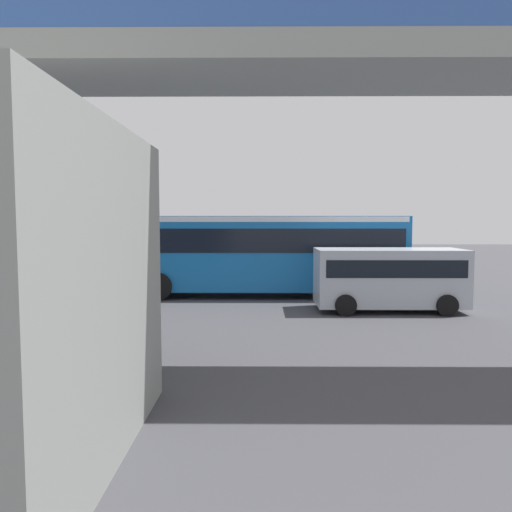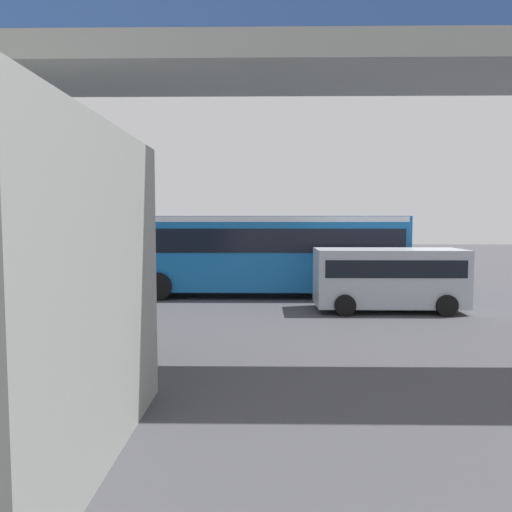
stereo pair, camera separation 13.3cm
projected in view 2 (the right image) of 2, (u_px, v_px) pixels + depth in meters
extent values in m
plane|color=#424247|center=(258.00, 293.00, 20.37)|extent=(80.00, 80.00, 0.00)
cube|color=#196BB7|center=(257.00, 252.00, 19.63)|extent=(11.50, 2.55, 2.86)
cube|color=black|center=(257.00, 239.00, 19.59)|extent=(11.04, 2.59, 0.90)
cube|color=white|center=(257.00, 219.00, 19.53)|extent=(11.27, 2.58, 0.20)
cube|color=black|center=(112.00, 244.00, 19.69)|extent=(0.04, 2.24, 1.20)
cylinder|color=black|center=(158.00, 286.00, 18.50)|extent=(1.04, 0.30, 1.04)
cylinder|color=black|center=(171.00, 278.00, 21.04)|extent=(1.04, 0.30, 1.04)
cylinder|color=black|center=(355.00, 287.00, 18.39)|extent=(1.04, 0.30, 1.04)
cylinder|color=black|center=(344.00, 279.00, 20.93)|extent=(1.04, 0.30, 1.04)
cube|color=#B7BCC6|center=(388.00, 277.00, 16.37)|extent=(4.80, 1.95, 1.86)
cube|color=black|center=(389.00, 266.00, 16.34)|extent=(4.42, 1.98, 0.56)
cylinder|color=black|center=(345.00, 305.00, 15.48)|extent=(0.68, 0.22, 0.68)
cylinder|color=black|center=(336.00, 296.00, 17.42)|extent=(0.68, 0.22, 0.68)
cylinder|color=black|center=(447.00, 306.00, 15.43)|extent=(0.68, 0.22, 0.68)
cylinder|color=black|center=(426.00, 296.00, 17.37)|extent=(0.68, 0.22, 0.68)
cylinder|color=slate|center=(155.00, 252.00, 24.98)|extent=(0.08, 0.08, 2.80)
cube|color=yellow|center=(155.00, 230.00, 24.89)|extent=(0.04, 0.60, 0.60)
cube|color=silver|center=(429.00, 284.00, 23.30)|extent=(2.00, 0.20, 0.01)
cube|color=silver|center=(344.00, 283.00, 23.36)|extent=(2.00, 0.20, 0.01)
cube|color=silver|center=(259.00, 283.00, 23.42)|extent=(2.00, 0.20, 0.01)
cube|color=silver|center=(175.00, 283.00, 23.48)|extent=(2.00, 0.20, 0.01)
cube|color=silver|center=(91.00, 283.00, 23.54)|extent=(2.00, 0.20, 0.01)
cube|color=gray|center=(253.00, 66.00, 9.48)|extent=(31.99, 2.60, 0.50)
cube|color=#3359A5|center=(254.00, 46.00, 10.67)|extent=(31.99, 0.08, 1.10)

